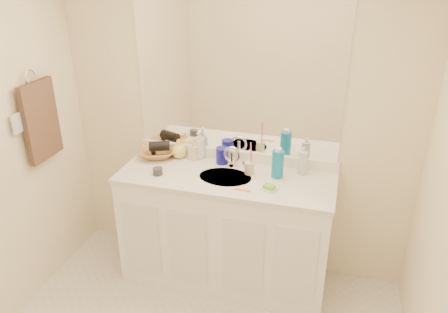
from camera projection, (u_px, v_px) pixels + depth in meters
name	position (u px, v px, depth m)	size (l,w,h in m)	color
wall_back	(236.00, 120.00, 3.16)	(2.60, 0.02, 2.40)	#F8EAC2
vanity_cabinet	(226.00, 230.00, 3.25)	(1.50, 0.55, 0.85)	white
countertop	(226.00, 177.00, 3.06)	(1.52, 0.57, 0.03)	silver
backsplash	(235.00, 155.00, 3.26)	(1.52, 0.03, 0.08)	white
sink_basin	(225.00, 178.00, 3.04)	(0.37, 0.37, 0.02)	beige
faucet	(232.00, 159.00, 3.17)	(0.02, 0.02, 0.11)	silver
mirror	(237.00, 71.00, 3.00)	(1.48, 0.01, 1.20)	white
blue_mug	(222.00, 155.00, 3.21)	(0.09, 0.09, 0.12)	#151691
tan_cup	(249.00, 168.00, 3.06)	(0.06, 0.06, 0.09)	beige
toothbrush	(251.00, 155.00, 3.02)	(0.01, 0.01, 0.19)	#E63C7E
mouthwash_bottle	(278.00, 164.00, 3.00)	(0.08, 0.08, 0.19)	#0E7AAF
clear_pump_bottle	(303.00, 163.00, 3.05)	(0.06, 0.06, 0.17)	silver
soap_dish	(269.00, 189.00, 2.87)	(0.09, 0.07, 0.01)	white
green_soap	(269.00, 187.00, 2.86)	(0.07, 0.05, 0.02)	#71CE32
orange_comb	(243.00, 190.00, 2.86)	(0.10, 0.02, 0.00)	orange
dark_jar	(158.00, 171.00, 3.06)	(0.07, 0.07, 0.05)	#323339
soap_bottle_white	(200.00, 145.00, 3.28)	(0.08, 0.08, 0.21)	silver
soap_bottle_cream	(195.00, 149.00, 3.27)	(0.07, 0.07, 0.16)	beige
soap_bottle_yellow	(179.00, 148.00, 3.30)	(0.11, 0.11, 0.15)	#FAE261
wicker_basket	(157.00, 153.00, 3.33)	(0.27, 0.27, 0.07)	#A97644
hair_dryer	(159.00, 146.00, 3.30)	(0.08, 0.08, 0.15)	black
towel_ring	(30.00, 78.00, 2.87)	(0.11, 0.11, 0.01)	silver
hand_towel	(41.00, 121.00, 2.99)	(0.04, 0.32, 0.55)	#31221A
switch_plate	(17.00, 124.00, 2.80)	(0.01, 0.09, 0.13)	silver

